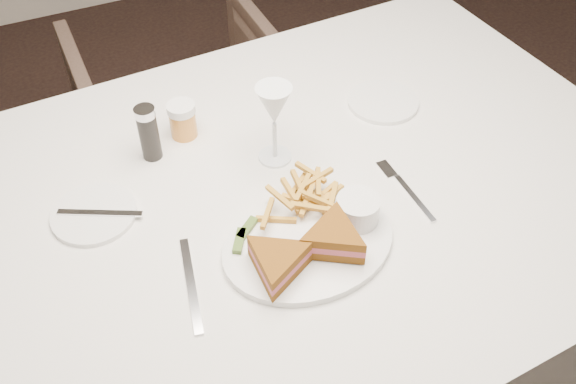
% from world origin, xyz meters
% --- Properties ---
extents(table, '(1.61, 1.12, 0.75)m').
position_xyz_m(table, '(-0.19, 0.20, 0.38)').
color(table, silver).
rests_on(table, ground).
extents(chair_far, '(0.64, 0.60, 0.65)m').
position_xyz_m(chair_far, '(-0.14, 1.06, 0.33)').
color(chair_far, '#4C392F').
rests_on(chair_far, ground).
extents(table_setting, '(0.83, 0.57, 0.18)m').
position_xyz_m(table_setting, '(-0.20, 0.15, 0.79)').
color(table_setting, white).
rests_on(table_setting, table).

